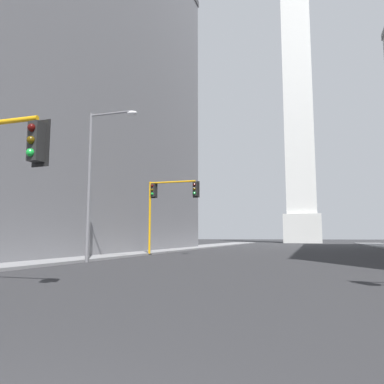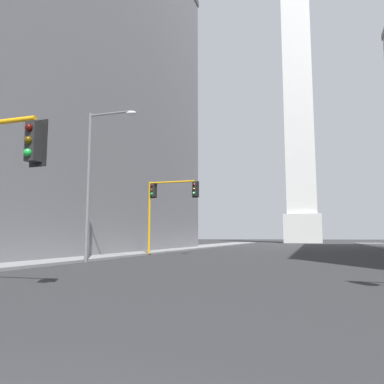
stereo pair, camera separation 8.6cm
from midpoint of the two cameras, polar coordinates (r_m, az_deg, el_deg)
name	(u,v)px [view 2 (the right image)]	position (r m, az deg, el deg)	size (l,w,h in m)	color
sidewalk_left	(149,251)	(37.36, -6.45, -8.94)	(5.00, 108.96, 0.15)	gray
building_left	(21,58)	(41.61, -24.59, 18.02)	(21.78, 46.83, 37.06)	slate
obelisk	(298,89)	(98.99, 15.88, 14.86)	(8.42, 8.42, 78.46)	silver
traffic_light_mid_left	(165,199)	(30.80, -4.03, -1.03)	(4.46, 0.52, 6.05)	orange
street_lamp	(96,169)	(23.17, -14.38, 3.35)	(3.19, 0.36, 9.02)	slate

